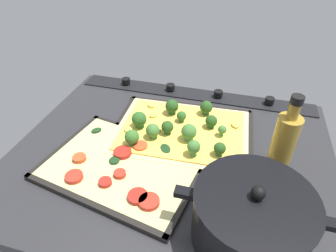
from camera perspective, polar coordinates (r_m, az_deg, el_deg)
The scene contains 8 objects.
ground_plane at distance 73.03cm, azimuth 0.64°, elevation -6.06°, with size 78.96×64.56×3.00cm, color #28282B.
stove_control_panel at distance 94.44cm, azimuth 5.16°, elevation 6.53°, with size 75.80×7.00×2.60cm.
baking_tray_front at distance 77.03cm, azimuth 2.77°, elevation -1.57°, with size 38.30×29.88×1.30cm.
broccoli_pizza at distance 75.78cm, azimuth 2.35°, elevation -0.69°, with size 35.80×27.38×5.96cm.
baking_tray_back at distance 68.69cm, azimuth -8.88°, elevation -7.93°, with size 39.77×32.06×1.30cm.
veggie_pizza_back at distance 67.92cm, azimuth -8.99°, elevation -7.74°, with size 36.97×29.26×1.90cm.
cooking_pot at distance 54.29cm, azimuth 16.21°, elevation -17.23°, with size 27.57×20.78×13.67cm.
oil_bottle at distance 65.86cm, azimuth 21.91°, elevation -3.53°, with size 5.00×5.00×20.63cm.
Camera 1 is at (-13.28, 51.41, 48.64)cm, focal length 30.56 mm.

